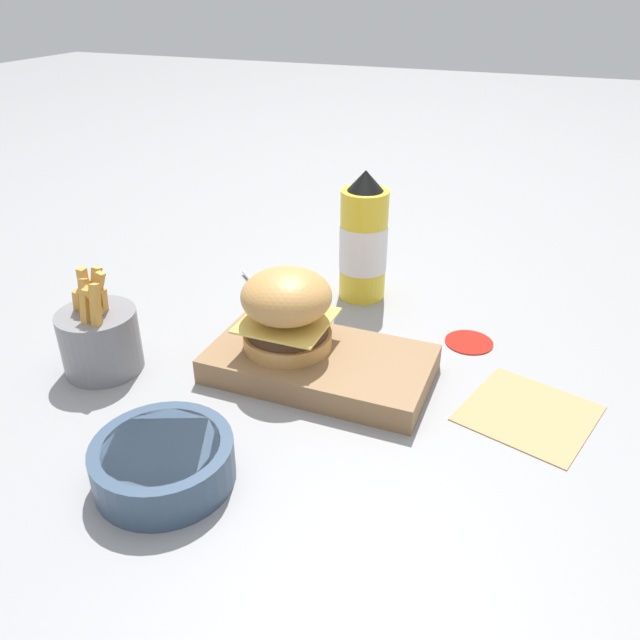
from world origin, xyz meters
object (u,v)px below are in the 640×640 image
serving_board (320,364)px  ketchup_bottle (362,241)px  fries_basket (100,339)px  burger (287,309)px  side_bowl (164,461)px  spoon (265,296)px

serving_board → ketchup_bottle: (0.03, -0.25, 0.08)m
serving_board → fries_basket: fries_basket is taller
burger → side_bowl: 0.26m
ketchup_bottle → serving_board: bearing=95.8°
side_bowl → ketchup_bottle: bearing=-96.4°
serving_board → side_bowl: size_ratio=1.96×
burger → spoon: size_ratio=0.98×
serving_board → burger: size_ratio=2.46×
side_bowl → spoon: size_ratio=1.24×
burger → fries_basket: size_ratio=0.81×
burger → fries_basket: bearing=22.2°
serving_board → fries_basket: bearing=18.3°
fries_basket → spoon: 0.30m
serving_board → burger: 0.09m
burger → side_bowl: burger is taller
side_bowl → spoon: side_bowl is taller
ketchup_bottle → fries_basket: bearing=53.2°
fries_basket → spoon: size_ratio=1.21×
serving_board → ketchup_bottle: bearing=-84.2°
fries_basket → side_bowl: (-0.20, 0.15, -0.02)m
burger → side_bowl: size_ratio=0.80×
serving_board → ketchup_bottle: size_ratio=1.37×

